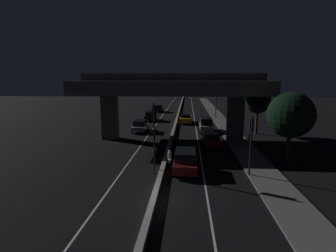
% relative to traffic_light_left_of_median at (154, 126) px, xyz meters
% --- Properties ---
extents(ground_plane, '(200.00, 200.00, 0.00)m').
position_rel_traffic_light_left_of_median_xyz_m(ground_plane, '(0.58, -4.64, -3.80)').
color(ground_plane, black).
extents(lane_line_left_inner, '(0.12, 126.00, 0.00)m').
position_rel_traffic_light_left_of_median_xyz_m(lane_line_left_inner, '(-2.68, 30.36, -3.80)').
color(lane_line_left_inner, beige).
rests_on(lane_line_left_inner, ground_plane).
extents(lane_line_right_inner, '(0.12, 126.00, 0.00)m').
position_rel_traffic_light_left_of_median_xyz_m(lane_line_right_inner, '(3.85, 30.36, -3.80)').
color(lane_line_right_inner, beige).
rests_on(lane_line_right_inner, ground_plane).
extents(median_divider, '(0.37, 126.00, 0.40)m').
position_rel_traffic_light_left_of_median_xyz_m(median_divider, '(0.58, 30.36, -3.60)').
color(median_divider, gray).
rests_on(median_divider, ground_plane).
extents(sidewalk_right, '(2.69, 126.00, 0.12)m').
position_rel_traffic_light_left_of_median_xyz_m(sidewalk_right, '(8.58, 23.36, -3.74)').
color(sidewalk_right, '#5B5956').
rests_on(sidewalk_right, ground_plane).
extents(elevated_overpass, '(22.16, 9.70, 8.11)m').
position_rel_traffic_light_left_of_median_xyz_m(elevated_overpass, '(0.58, 11.98, 2.37)').
color(elevated_overpass, '#5B5956').
rests_on(elevated_overpass, ground_plane).
extents(traffic_light_left_of_median, '(0.30, 0.49, 5.60)m').
position_rel_traffic_light_left_of_median_xyz_m(traffic_light_left_of_median, '(0.00, 0.00, 0.00)').
color(traffic_light_left_of_median, black).
rests_on(traffic_light_left_of_median, ground_plane).
extents(traffic_light_right_of_median, '(0.30, 0.49, 4.65)m').
position_rel_traffic_light_left_of_median_xyz_m(traffic_light_right_of_median, '(7.33, 0.01, -0.63)').
color(traffic_light_right_of_median, black).
rests_on(traffic_light_right_of_median, ground_plane).
extents(street_lamp, '(1.87, 0.32, 8.22)m').
position_rel_traffic_light_left_of_median_xyz_m(street_lamp, '(7.75, 31.23, 1.00)').
color(street_lamp, '#2D2D30').
rests_on(street_lamp, ground_plane).
extents(car_dark_red_lead, '(2.05, 4.43, 1.68)m').
position_rel_traffic_light_left_of_median_xyz_m(car_dark_red_lead, '(2.41, 0.86, -2.94)').
color(car_dark_red_lead, '#591414').
rests_on(car_dark_red_lead, ground_plane).
extents(car_dark_red_second, '(2.12, 4.20, 1.47)m').
position_rel_traffic_light_left_of_median_xyz_m(car_dark_red_second, '(5.23, 9.17, -3.07)').
color(car_dark_red_second, '#591414').
rests_on(car_dark_red_second, ground_plane).
extents(car_silver_third, '(1.92, 4.28, 2.00)m').
position_rel_traffic_light_left_of_median_xyz_m(car_silver_third, '(5.20, 17.54, -2.76)').
color(car_silver_third, gray).
rests_on(car_silver_third, ground_plane).
extents(car_taxi_yellow_fourth, '(2.09, 4.68, 1.57)m').
position_rel_traffic_light_left_of_median_xyz_m(car_taxi_yellow_fourth, '(2.22, 24.89, -3.00)').
color(car_taxi_yellow_fourth, gold).
rests_on(car_taxi_yellow_fourth, ground_plane).
extents(car_silver_lead_oncoming, '(2.03, 4.14, 1.63)m').
position_rel_traffic_light_left_of_median_xyz_m(car_silver_lead_oncoming, '(-4.22, 16.83, -2.96)').
color(car_silver_lead_oncoming, gray).
rests_on(car_silver_lead_oncoming, ground_plane).
extents(car_black_second_oncoming, '(1.87, 4.50, 1.75)m').
position_rel_traffic_light_left_of_median_xyz_m(car_black_second_oncoming, '(-4.19, 27.21, -2.90)').
color(car_black_second_oncoming, black).
rests_on(car_black_second_oncoming, ground_plane).
extents(car_black_third_oncoming, '(1.96, 4.25, 1.60)m').
position_rel_traffic_light_left_of_median_xyz_m(car_black_third_oncoming, '(-4.10, 40.35, -2.97)').
color(car_black_third_oncoming, black).
rests_on(car_black_third_oncoming, ground_plane).
extents(motorcycle_white_filtering_near, '(0.34, 1.86, 1.43)m').
position_rel_traffic_light_left_of_median_xyz_m(motorcycle_white_filtering_near, '(1.06, 1.82, -3.19)').
color(motorcycle_white_filtering_near, black).
rests_on(motorcycle_white_filtering_near, ground_plane).
extents(motorcycle_blue_filtering_mid, '(0.32, 1.87, 1.42)m').
position_rel_traffic_light_left_of_median_xyz_m(motorcycle_blue_filtering_mid, '(1.18, 9.99, -3.20)').
color(motorcycle_blue_filtering_mid, black).
rests_on(motorcycle_blue_filtering_mid, ground_plane).
extents(pedestrian_on_sidewalk, '(0.30, 0.30, 1.77)m').
position_rel_traffic_light_left_of_median_xyz_m(pedestrian_on_sidewalk, '(9.11, 7.71, -2.78)').
color(pedestrian_on_sidewalk, '#2D261E').
rests_on(pedestrian_on_sidewalk, sidewalk_right).
extents(roadside_tree_kerbside_near, '(4.02, 4.02, 6.31)m').
position_rel_traffic_light_left_of_median_xyz_m(roadside_tree_kerbside_near, '(11.50, 3.62, 0.48)').
color(roadside_tree_kerbside_near, '#38281C').
rests_on(roadside_tree_kerbside_near, ground_plane).
extents(roadside_tree_kerbside_mid, '(3.42, 3.42, 6.28)m').
position_rel_traffic_light_left_of_median_xyz_m(roadside_tree_kerbside_mid, '(11.95, 16.33, 0.74)').
color(roadside_tree_kerbside_mid, '#38281C').
rests_on(roadside_tree_kerbside_mid, ground_plane).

